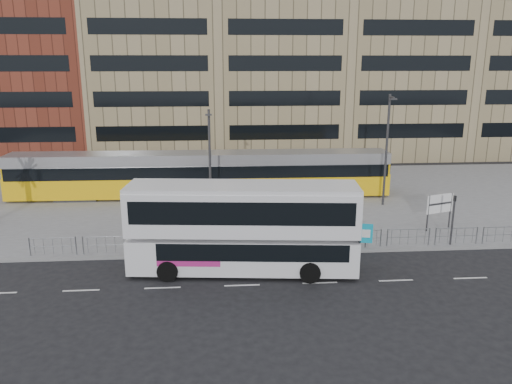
{
  "coord_description": "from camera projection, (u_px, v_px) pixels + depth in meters",
  "views": [
    {
      "loc": [
        -2.99,
        -27.25,
        11.03
      ],
      "look_at": [
        -0.56,
        6.0,
        2.25
      ],
      "focal_mm": 35.0,
      "sensor_mm": 36.0,
      "label": 1
    }
  ],
  "objects": [
    {
      "name": "double_decker_bus",
      "position": [
        243.0,
        225.0,
        26.4
      ],
      "size": [
        12.25,
        3.94,
        4.81
      ],
      "rotation": [
        0.0,
        0.0,
        -0.1
      ],
      "color": "silver",
      "rests_on": "ground"
    },
    {
      "name": "road_markings",
      "position": [
        301.0,
        283.0,
        25.51
      ],
      "size": [
        62.0,
        0.12,
        0.01
      ],
      "primitive_type": "cube",
      "color": "white",
      "rests_on": "ground"
    },
    {
      "name": "station_sign",
      "position": [
        440.0,
        205.0,
        32.87
      ],
      "size": [
        2.02,
        0.75,
        2.42
      ],
      "rotation": [
        0.0,
        0.0,
        0.33
      ],
      "color": "#2D2D30",
      "rests_on": "plaza"
    },
    {
      "name": "plaza",
      "position": [
        257.0,
        199.0,
        40.86
      ],
      "size": [
        64.0,
        24.0,
        0.15
      ],
      "primitive_type": "cube",
      "color": "slate",
      "rests_on": "ground"
    },
    {
      "name": "ad_panel",
      "position": [
        366.0,
        234.0,
        29.82
      ],
      "size": [
        0.78,
        0.25,
        1.49
      ],
      "rotation": [
        0.0,
        0.0,
        -0.24
      ],
      "color": "#2D2D30",
      "rests_on": "plaza"
    },
    {
      "name": "traffic_light_east",
      "position": [
        453.0,
        214.0,
        30.02
      ],
      "size": [
        0.19,
        0.22,
        3.1
      ],
      "rotation": [
        0.0,
        0.0,
        -0.12
      ],
      "color": "#2D2D30",
      "rests_on": "plaza"
    },
    {
      "name": "kerb",
      "position": [
        273.0,
        253.0,
        29.33
      ],
      "size": [
        64.0,
        0.25,
        0.17
      ],
      "primitive_type": "cube",
      "color": "gray",
      "rests_on": "ground"
    },
    {
      "name": "pedestrian_barrier",
      "position": [
        305.0,
        235.0,
        29.68
      ],
      "size": [
        32.07,
        0.07,
        1.1
      ],
      "color": "gray",
      "rests_on": "plaza"
    },
    {
      "name": "tram",
      "position": [
        201.0,
        174.0,
        41.1
      ],
      "size": [
        31.0,
        3.38,
        3.65
      ],
      "rotation": [
        0.0,
        0.0,
        -0.01
      ],
      "color": "yellow",
      "rests_on": "plaza"
    },
    {
      "name": "lamp_post_west",
      "position": [
        210.0,
        157.0,
        36.0
      ],
      "size": [
        0.45,
        1.04,
        7.58
      ],
      "color": "#2D2D30",
      "rests_on": "plaza"
    },
    {
      "name": "traffic_light_west",
      "position": [
        169.0,
        217.0,
        29.44
      ],
      "size": [
        0.19,
        0.22,
        3.1
      ],
      "rotation": [
        0.0,
        0.0,
        -0.13
      ],
      "color": "#2D2D30",
      "rests_on": "plaza"
    },
    {
      "name": "building_row",
      "position": [
        256.0,
        45.0,
        59.18
      ],
      "size": [
        70.4,
        18.4,
        31.2
      ],
      "color": "maroon",
      "rests_on": "ground"
    },
    {
      "name": "pedestrian",
      "position": [
        197.0,
        227.0,
        30.76
      ],
      "size": [
        0.66,
        0.82,
        1.95
      ],
      "primitive_type": "imported",
      "rotation": [
        0.0,
        0.0,
        1.87
      ],
      "color": "black",
      "rests_on": "plaza"
    },
    {
      "name": "ground",
      "position": [
        273.0,
        255.0,
        29.3
      ],
      "size": [
        120.0,
        120.0,
        0.0
      ],
      "primitive_type": "plane",
      "color": "black",
      "rests_on": "ground"
    },
    {
      "name": "lamp_post_east",
      "position": [
        387.0,
        146.0,
        37.76
      ],
      "size": [
        0.45,
        1.04,
        8.51
      ],
      "color": "#2D2D30",
      "rests_on": "plaza"
    }
  ]
}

